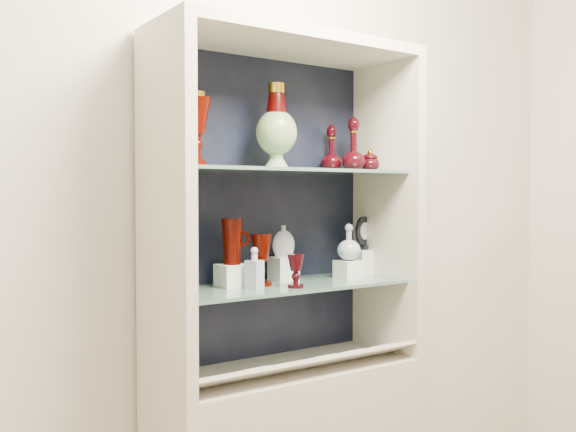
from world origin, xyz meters
TOP-DOWN VIEW (x-y plane):
  - wall_back at (0.00, 1.75)m, footprint 3.50×0.02m
  - cabinet_back_panel at (0.00, 1.72)m, footprint 0.98×0.02m
  - cabinet_side_left at (-0.48, 1.53)m, footprint 0.04×0.40m
  - cabinet_side_right at (0.48, 1.53)m, footprint 0.04×0.40m
  - cabinet_top_cap at (0.00, 1.53)m, footprint 1.00×0.40m
  - shelf_lower at (0.00, 1.55)m, footprint 0.92×0.34m
  - shelf_upper at (0.00, 1.55)m, footprint 0.92×0.34m
  - label_ledge at (0.00, 1.42)m, footprint 0.92×0.17m
  - label_card_0 at (0.33, 1.42)m, footprint 0.10×0.06m
  - label_card_1 at (0.07, 1.42)m, footprint 0.10×0.06m
  - label_card_2 at (-0.22, 1.42)m, footprint 0.10×0.06m
  - label_card_3 at (0.19, 1.42)m, footprint 0.10×0.06m
  - pedestal_lamp_left at (-0.44, 1.58)m, footprint 0.09×0.09m
  - pedestal_lamp_right at (-0.34, 1.57)m, footprint 0.11×0.11m
  - enamel_urn at (-0.02, 1.57)m, footprint 0.20×0.20m
  - ruby_decanter_a at (0.35, 1.58)m, footprint 0.10×0.10m
  - ruby_decanter_b at (0.30, 1.66)m, footprint 0.10×0.10m
  - lidded_bowl at (0.44, 1.58)m, footprint 0.08×0.08m
  - cobalt_goblet at (-0.43, 1.53)m, footprint 0.08×0.08m
  - ruby_goblet_tall at (-0.09, 1.57)m, footprint 0.10×0.10m
  - ruby_goblet_small at (-0.02, 1.45)m, footprint 0.08×0.08m
  - riser_ruby_pitcher at (-0.19, 1.60)m, footprint 0.10×0.10m
  - ruby_pitcher at (-0.19, 1.60)m, footprint 0.13×0.09m
  - clear_square_bottle at (-0.15, 1.51)m, footprint 0.07×0.07m
  - riser_flat_flask at (0.05, 1.64)m, footprint 0.09×0.09m
  - flat_flask at (0.05, 1.64)m, footprint 0.10×0.06m
  - riser_clear_round_decanter at (0.29, 1.54)m, footprint 0.09×0.09m
  - clear_round_decanter at (0.29, 1.54)m, footprint 0.10×0.10m
  - riser_cameo_medallion at (0.44, 1.62)m, footprint 0.08×0.08m
  - cameo_medallion at (0.44, 1.62)m, footprint 0.13×0.08m

SIDE VIEW (x-z plane):
  - label_ledge at x=0.00m, z-range 0.74..0.82m
  - label_card_0 at x=0.33m, z-range 0.78..0.81m
  - label_card_1 at x=0.07m, z-range 0.78..0.81m
  - label_card_2 at x=-0.22m, z-range 0.78..0.81m
  - label_card_3 at x=0.19m, z-range 0.78..0.81m
  - shelf_lower at x=0.00m, z-range 1.04..1.05m
  - riser_clear_round_decanter at x=0.29m, z-range 1.05..1.12m
  - riser_ruby_pitcher at x=-0.19m, z-range 1.05..1.13m
  - riser_flat_flask at x=0.05m, z-range 1.05..1.14m
  - riser_cameo_medallion at x=0.44m, z-range 1.05..1.15m
  - ruby_goblet_small at x=-0.02m, z-range 1.05..1.17m
  - clear_square_bottle at x=-0.15m, z-range 1.05..1.20m
  - cobalt_goblet at x=-0.43m, z-range 1.05..1.21m
  - ruby_goblet_tall at x=-0.09m, z-range 1.05..1.24m
  - clear_round_decanter at x=0.29m, z-range 1.12..1.26m
  - flat_flask at x=0.05m, z-range 1.14..1.26m
  - ruby_pitcher at x=-0.19m, z-range 1.13..1.29m
  - cameo_medallion at x=0.44m, z-range 1.15..1.29m
  - cabinet_back_panel at x=0.00m, z-range 0.75..1.90m
  - cabinet_side_left at x=-0.48m, z-range 0.75..1.90m
  - cabinet_side_right at x=0.48m, z-range 0.75..1.90m
  - wall_back at x=0.00m, z-range 0.00..2.80m
  - shelf_upper at x=0.00m, z-range 1.46..1.47m
  - lidded_bowl at x=0.44m, z-range 1.47..1.56m
  - ruby_decanter_b at x=0.30m, z-range 1.47..1.67m
  - pedestal_lamp_left at x=-0.44m, z-range 1.47..1.70m
  - ruby_decanter_a at x=0.35m, z-range 1.47..1.71m
  - pedestal_lamp_right at x=-0.34m, z-range 1.47..1.72m
  - enamel_urn at x=-0.02m, z-range 1.47..1.78m
  - cabinet_top_cap at x=0.00m, z-range 1.90..1.94m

